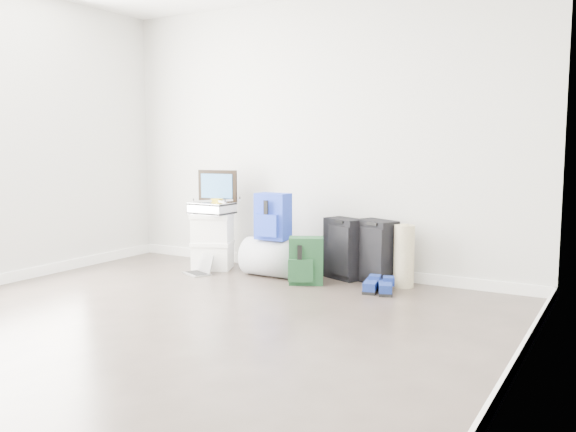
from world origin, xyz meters
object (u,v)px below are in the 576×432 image
Objects in this scene: boxes_stack at (213,241)px; laptop at (200,269)px; briefcase at (212,208)px; duffel_bag at (274,258)px; large_suitcase at (344,249)px; carry_on at (376,252)px.

boxes_stack reaches higher than laptop.
briefcase is 1.22× the size of laptop.
duffel_bag is at bearing 44.15° from laptop.
boxes_stack is 0.34m from briefcase.
duffel_bag is at bearing -22.87° from boxes_stack.
boxes_stack is 1.39m from large_suitcase.
carry_on is at bearing 40.64° from laptop.
briefcase reaches higher than boxes_stack.
carry_on is 1.76× the size of laptop.
boxes_stack is 1.73m from carry_on.
large_suitcase is 1.74× the size of laptop.
duffel_bag reaches higher than laptop.
duffel_bag is 0.76m from laptop.
large_suitcase is at bearing 24.49° from duffel_bag.
briefcase is 0.70× the size of large_suitcase.
briefcase is 0.64m from laptop.
briefcase is (0.00, 0.00, 0.34)m from boxes_stack.
laptop is (0.04, -0.27, -0.24)m from boxes_stack.
laptop is at bearing -102.58° from boxes_stack.
briefcase is at bearing -178.92° from duffel_bag.
boxes_stack is at bearing -147.75° from carry_on.
boxes_stack is 0.36m from laptop.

